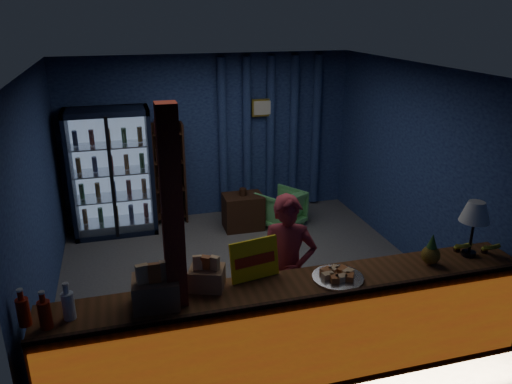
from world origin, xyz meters
TOP-DOWN VIEW (x-y plane):
  - ground at (0.00, 0.00)m, footprint 4.60×4.60m
  - room_walls at (0.00, 0.00)m, footprint 4.60×4.60m
  - counter at (0.00, -1.91)m, footprint 4.40×0.57m
  - support_post at (-1.05, -1.90)m, footprint 0.16×0.16m
  - beverage_cooler at (-1.55, 1.92)m, footprint 1.20×0.62m
  - bottle_shelf at (-0.70, 2.06)m, footprint 0.50×0.28m
  - curtain_folds at (1.00, 2.14)m, footprint 1.74×0.14m
  - framed_picture at (0.85, 2.10)m, footprint 0.36×0.04m
  - shopkeeper at (0.10, -1.34)m, footprint 0.66×0.54m
  - green_chair at (0.94, 1.39)m, footprint 0.85×0.86m
  - side_table at (0.35, 1.45)m, footprint 0.60×0.44m
  - yellow_sign at (-0.33, -1.68)m, footprint 0.47×0.17m
  - soda_bottles at (-2.05, -1.93)m, footprint 0.42×0.18m
  - snack_box_left at (-1.22, -1.89)m, footprint 0.39×0.33m
  - snack_box_centre at (-0.77, -1.73)m, footprint 0.36×0.33m
  - pastry_tray at (0.38, -1.91)m, footprint 0.47×0.47m
  - banana_bunches at (1.87, -1.81)m, footprint 0.46×0.28m
  - table_lamp at (1.81, -1.84)m, footprint 0.29×0.29m
  - pineapple at (1.33, -1.89)m, footprint 0.18×0.18m

SIDE VIEW (x-z plane):
  - ground at x=0.00m, z-range 0.00..0.00m
  - side_table at x=0.35m, z-range -0.05..0.60m
  - green_chair at x=0.94m, z-range 0.00..0.57m
  - counter at x=0.00m, z-range -0.02..0.97m
  - shopkeeper at x=0.10m, z-range 0.00..1.56m
  - bottle_shelf at x=-0.70m, z-range -0.01..1.59m
  - beverage_cooler at x=-1.55m, z-range -0.02..1.88m
  - pastry_tray at x=0.38m, z-range 0.94..1.01m
  - banana_bunches at x=1.87m, z-range 0.95..1.10m
  - snack_box_centre at x=-0.77m, z-range 0.90..1.21m
  - pineapple at x=1.33m, z-range 0.92..1.23m
  - soda_bottles at x=-2.05m, z-range 0.92..1.23m
  - snack_box_left at x=-1.22m, z-range 0.89..1.29m
  - yellow_sign at x=-0.33m, z-range 0.95..1.32m
  - support_post at x=-1.05m, z-range 0.00..2.60m
  - curtain_folds at x=1.00m, z-range 0.05..2.55m
  - table_lamp at x=1.81m, z-range 1.11..1.67m
  - room_walls at x=0.00m, z-range -0.73..3.87m
  - framed_picture at x=0.85m, z-range 1.61..1.89m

